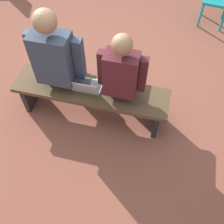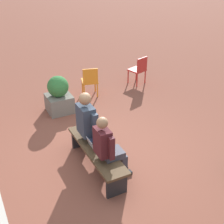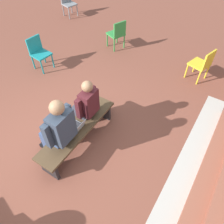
{
  "view_description": "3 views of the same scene",
  "coord_description": "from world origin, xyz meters",
  "px_view_note": "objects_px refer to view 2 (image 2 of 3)",
  "views": [
    {
      "loc": [
        -0.98,
        2.17,
        2.71
      ],
      "look_at": [
        -0.63,
        0.77,
        0.74
      ],
      "focal_mm": 42.0,
      "sensor_mm": 36.0,
      "label": 1
    },
    {
      "loc": [
        -4.56,
        2.17,
        3.79
      ],
      "look_at": [
        0.04,
        -0.17,
        0.93
      ],
      "focal_mm": 50.0,
      "sensor_mm": 36.0,
      "label": 2
    },
    {
      "loc": [
        1.47,
        2.17,
        3.56
      ],
      "look_at": [
        -0.85,
        0.69,
        0.55
      ],
      "focal_mm": 35.0,
      "sensor_mm": 36.0,
      "label": 3
    }
  ],
  "objects_px": {
    "plastic_chair_near_bench_left": "(90,80)",
    "person_student": "(108,146)",
    "planter": "(59,96)",
    "plastic_chair_foreground": "(139,69)",
    "bench": "(97,152)",
    "person_adult": "(92,124)",
    "laptop": "(95,145)"
  },
  "relations": [
    {
      "from": "person_adult",
      "to": "plastic_chair_near_bench_left",
      "type": "distance_m",
      "value": 2.76
    },
    {
      "from": "planter",
      "to": "laptop",
      "type": "bearing_deg",
      "value": 177.47
    },
    {
      "from": "plastic_chair_foreground",
      "to": "planter",
      "type": "xyz_separation_m",
      "value": [
        -0.57,
        2.65,
        -0.04
      ]
    },
    {
      "from": "person_adult",
      "to": "plastic_chair_foreground",
      "type": "bearing_deg",
      "value": -45.03
    },
    {
      "from": "laptop",
      "to": "plastic_chair_near_bench_left",
      "type": "distance_m",
      "value": 3.07
    },
    {
      "from": "bench",
      "to": "planter",
      "type": "bearing_deg",
      "value": -2.2
    },
    {
      "from": "person_adult",
      "to": "laptop",
      "type": "relative_size",
      "value": 4.45
    },
    {
      "from": "person_student",
      "to": "plastic_chair_foreground",
      "type": "xyz_separation_m",
      "value": [
        3.37,
        -2.68,
        -0.21
      ]
    },
    {
      "from": "person_adult",
      "to": "plastic_chair_near_bench_left",
      "type": "height_order",
      "value": "person_adult"
    },
    {
      "from": "planter",
      "to": "plastic_chair_near_bench_left",
      "type": "bearing_deg",
      "value": -66.43
    },
    {
      "from": "laptop",
      "to": "planter",
      "type": "relative_size",
      "value": 0.34
    },
    {
      "from": "person_adult",
      "to": "person_student",
      "type": "bearing_deg",
      "value": 179.35
    },
    {
      "from": "plastic_chair_near_bench_left",
      "to": "person_student",
      "type": "bearing_deg",
      "value": 161.95
    },
    {
      "from": "bench",
      "to": "person_adult",
      "type": "distance_m",
      "value": 0.54
    },
    {
      "from": "bench",
      "to": "planter",
      "type": "relative_size",
      "value": 1.91
    },
    {
      "from": "bench",
      "to": "person_adult",
      "type": "relative_size",
      "value": 1.26
    },
    {
      "from": "bench",
      "to": "person_student",
      "type": "relative_size",
      "value": 1.4
    },
    {
      "from": "plastic_chair_near_bench_left",
      "to": "planter",
      "type": "relative_size",
      "value": 0.89
    },
    {
      "from": "person_adult",
      "to": "laptop",
      "type": "distance_m",
      "value": 0.41
    },
    {
      "from": "plastic_chair_foreground",
      "to": "planter",
      "type": "relative_size",
      "value": 0.89
    },
    {
      "from": "planter",
      "to": "person_adult",
      "type": "bearing_deg",
      "value": 179.4
    },
    {
      "from": "plastic_chair_near_bench_left",
      "to": "plastic_chair_foreground",
      "type": "distance_m",
      "value": 1.62
    },
    {
      "from": "plastic_chair_foreground",
      "to": "planter",
      "type": "bearing_deg",
      "value": 102.19
    },
    {
      "from": "person_adult",
      "to": "laptop",
      "type": "bearing_deg",
      "value": 165.01
    },
    {
      "from": "laptop",
      "to": "planter",
      "type": "xyz_separation_m",
      "value": [
        2.41,
        -0.11,
        -0.06
      ]
    },
    {
      "from": "plastic_chair_foreground",
      "to": "person_student",
      "type": "bearing_deg",
      "value": 141.57
    },
    {
      "from": "plastic_chair_foreground",
      "to": "plastic_chair_near_bench_left",
      "type": "bearing_deg",
      "value": 94.35
    },
    {
      "from": "bench",
      "to": "laptop",
      "type": "bearing_deg",
      "value": 16.96
    },
    {
      "from": "person_student",
      "to": "planter",
      "type": "distance_m",
      "value": 2.81
    },
    {
      "from": "laptop",
      "to": "plastic_chair_foreground",
      "type": "xyz_separation_m",
      "value": [
        2.98,
        -2.75,
        -0.02
      ]
    },
    {
      "from": "plastic_chair_near_bench_left",
      "to": "planter",
      "type": "bearing_deg",
      "value": 113.57
    },
    {
      "from": "bench",
      "to": "plastic_chair_foreground",
      "type": "distance_m",
      "value": 4.08
    }
  ]
}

